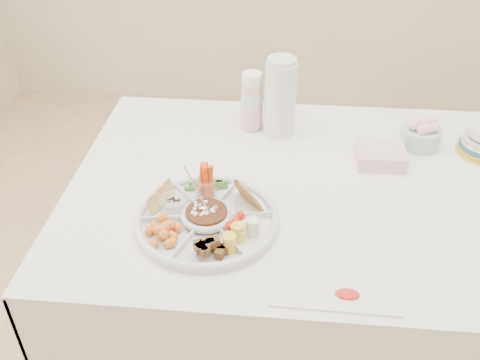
{
  "coord_description": "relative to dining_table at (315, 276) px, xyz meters",
  "views": [
    {
      "loc": [
        -0.13,
        -1.3,
        1.7
      ],
      "look_at": [
        -0.24,
        -0.11,
        0.84
      ],
      "focal_mm": 40.0,
      "sensor_mm": 36.0,
      "label": 1
    }
  ],
  "objects": [
    {
      "name": "dining_table",
      "position": [
        0.0,
        0.0,
        0.0
      ],
      "size": [
        1.52,
        1.02,
        0.76
      ],
      "primitive_type": "cube",
      "color": "white",
      "rests_on": "floor"
    },
    {
      "name": "party_tray",
      "position": [
        -0.32,
        -0.21,
        0.4
      ],
      "size": [
        0.44,
        0.44,
        0.04
      ],
      "primitive_type": "cylinder",
      "rotation": [
        0.0,
        0.0,
        0.16
      ],
      "color": "white",
      "rests_on": "dining_table"
    },
    {
      "name": "granola_chunks",
      "position": [
        -0.3,
        -0.34,
        0.42
      ],
      "size": [
        0.11,
        0.11,
        0.04
      ],
      "primitive_type": null,
      "rotation": [
        0.0,
        0.0,
        0.16
      ],
      "color": "brown",
      "rests_on": "party_tray"
    },
    {
      "name": "floor",
      "position": [
        0.0,
        0.0,
        -0.38
      ],
      "size": [
        4.0,
        4.0,
        0.0
      ],
      "primitive_type": "plane",
      "color": "tan",
      "rests_on": "ground"
    },
    {
      "name": "thermos",
      "position": [
        -0.15,
        0.3,
        0.52
      ],
      "size": [
        0.12,
        0.12,
        0.27
      ],
      "primitive_type": "cylinder",
      "rotation": [
        0.0,
        0.0,
        0.11
      ],
      "color": "silver",
      "rests_on": "dining_table"
    },
    {
      "name": "pita_raisins",
      "position": [
        -0.45,
        -0.16,
        0.42
      ],
      "size": [
        0.12,
        0.12,
        0.06
      ],
      "primitive_type": null,
      "rotation": [
        0.0,
        0.0,
        0.16
      ],
      "color": "tan",
      "rests_on": "party_tray"
    },
    {
      "name": "carrot_cucumber",
      "position": [
        -0.34,
        -0.08,
        0.44
      ],
      "size": [
        0.14,
        0.14,
        0.11
      ],
      "primitive_type": null,
      "rotation": [
        0.0,
        0.0,
        0.16
      ],
      "color": "#E64B11",
      "rests_on": "party_tray"
    },
    {
      "name": "flower_bowl",
      "position": [
        0.31,
        0.25,
        0.43
      ],
      "size": [
        0.15,
        0.15,
        0.1
      ],
      "primitive_type": "cylinder",
      "rotation": [
        0.0,
        0.0,
        -0.14
      ],
      "color": "#A2B3A8",
      "rests_on": "dining_table"
    },
    {
      "name": "cup_stack",
      "position": [
        -0.24,
        0.32,
        0.48
      ],
      "size": [
        0.09,
        0.09,
        0.21
      ],
      "primitive_type": "cylinder",
      "rotation": [
        0.0,
        0.0,
        0.27
      ],
      "color": "silver",
      "rests_on": "dining_table"
    },
    {
      "name": "banana_tomato",
      "position": [
        -0.2,
        -0.25,
        0.44
      ],
      "size": [
        0.13,
        0.13,
        0.09
      ],
      "primitive_type": null,
      "rotation": [
        0.0,
        0.0,
        0.16
      ],
      "color": "#DBCD86",
      "rests_on": "party_tray"
    },
    {
      "name": "napkin_stack",
      "position": [
        0.17,
        0.14,
        0.4
      ],
      "size": [
        0.15,
        0.13,
        0.05
      ],
      "primitive_type": "cube",
      "rotation": [
        0.0,
        0.0,
        0.02
      ],
      "color": "beige",
      "rests_on": "dining_table"
    },
    {
      "name": "bean_dip",
      "position": [
        -0.32,
        -0.21,
        0.41
      ],
      "size": [
        0.13,
        0.13,
        0.04
      ],
      "primitive_type": "cylinder",
      "rotation": [
        0.0,
        0.0,
        0.16
      ],
      "color": "#3F1B0E",
      "rests_on": "party_tray"
    },
    {
      "name": "cherries",
      "position": [
        -0.43,
        -0.29,
        0.42
      ],
      "size": [
        0.13,
        0.13,
        0.05
      ],
      "primitive_type": null,
      "rotation": [
        0.0,
        0.0,
        0.16
      ],
      "color": "orange",
      "rests_on": "party_tray"
    },
    {
      "name": "placemat",
      "position": [
        0.0,
        -0.43,
        0.38
      ],
      "size": [
        0.3,
        0.1,
        0.01
      ],
      "primitive_type": "cube",
      "rotation": [
        0.0,
        0.0,
        -0.02
      ],
      "color": "white",
      "rests_on": "dining_table"
    },
    {
      "name": "tortillas",
      "position": [
        -0.22,
        -0.12,
        0.42
      ],
      "size": [
        0.12,
        0.12,
        0.06
      ],
      "primitive_type": null,
      "rotation": [
        0.0,
        0.0,
        0.16
      ],
      "color": "olive",
      "rests_on": "party_tray"
    }
  ]
}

